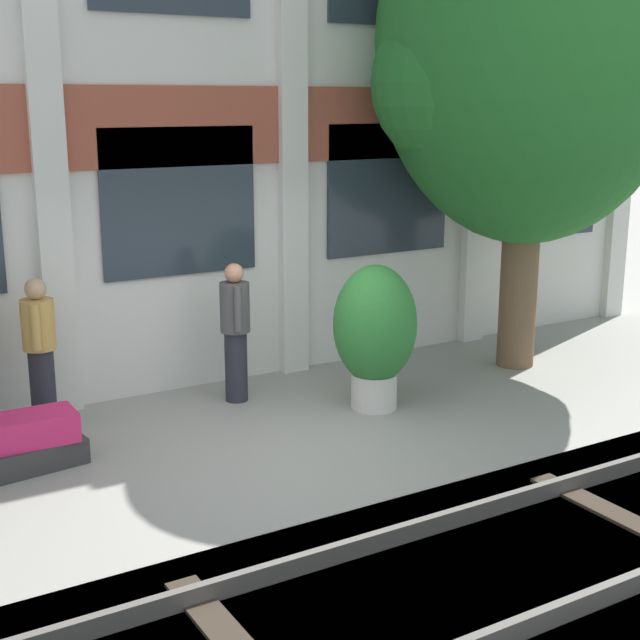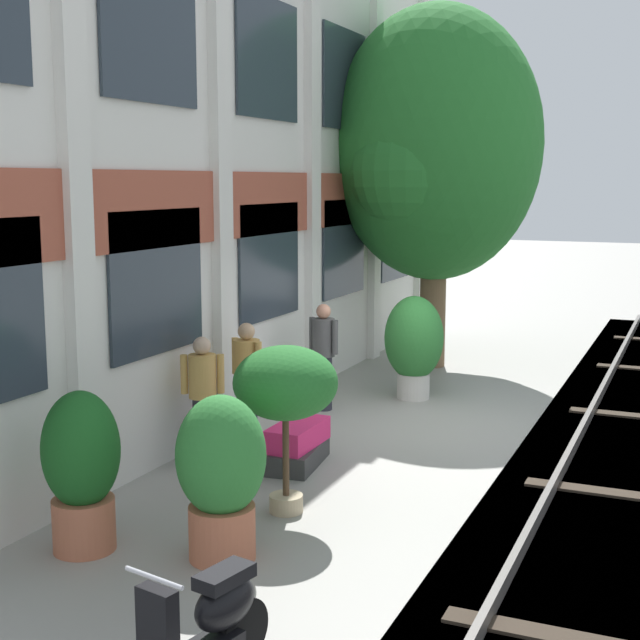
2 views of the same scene
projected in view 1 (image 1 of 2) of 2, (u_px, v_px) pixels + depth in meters
The scene contains 8 objects.
ground_plane at pixel (282, 454), 8.78m from camera, with size 80.00×80.00×0.00m, color gray.
apartment_facade at pixel (166, 46), 10.05m from camera, with size 15.04×0.64×7.99m.
rail_tracks at pixel (466, 598), 6.48m from camera, with size 22.68×2.80×0.43m.
broadleaf_tree at pixel (531, 51), 10.78m from camera, with size 4.00×3.81×6.54m.
potted_plant_square_trough at pixel (24, 444), 8.37m from camera, with size 1.14×0.65×0.53m.
potted_plant_stone_basin at pixel (375, 330), 9.88m from camera, with size 0.93×0.93×1.64m.
resident_watching_tracks at pixel (235, 328), 10.14m from camera, with size 0.34×0.51×1.61m.
resident_near_plants at pixel (40, 350), 9.18m from camera, with size 0.34×0.50×1.64m.
Camera 1 is at (-3.90, -7.23, 3.39)m, focal length 50.00 mm.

